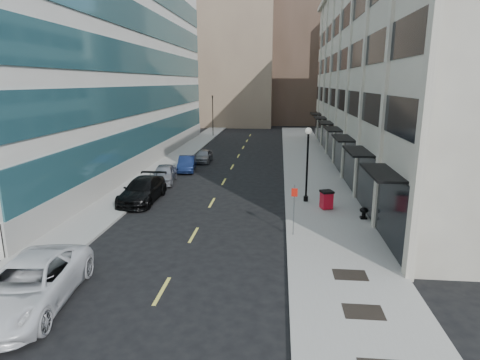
% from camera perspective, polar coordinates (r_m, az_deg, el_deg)
% --- Properties ---
extents(ground, '(160.00, 160.00, 0.00)m').
position_cam_1_polar(ground, '(15.14, -13.28, -18.78)').
color(ground, black).
rests_on(ground, ground).
extents(sidewalk_right, '(5.00, 80.00, 0.15)m').
position_cam_1_polar(sidewalk_right, '(33.13, 10.64, -0.41)').
color(sidewalk_right, gray).
rests_on(sidewalk_right, ground).
extents(sidewalk_left, '(3.00, 80.00, 0.15)m').
position_cam_1_polar(sidewalk_left, '(34.77, -12.99, 0.14)').
color(sidewalk_left, gray).
rests_on(sidewalk_left, ground).
extents(building_right, '(15.30, 46.50, 18.25)m').
position_cam_1_polar(building_right, '(40.95, 24.03, 13.93)').
color(building_right, beige).
rests_on(building_right, ground).
extents(building_left, '(16.14, 46.00, 20.00)m').
position_cam_1_polar(building_left, '(44.08, -22.89, 15.25)').
color(building_left, silver).
rests_on(building_left, ground).
extents(skyline_tan_near, '(14.00, 18.00, 28.00)m').
position_cam_1_polar(skyline_tan_near, '(80.68, -0.49, 17.99)').
color(skyline_tan_near, '#8C775B').
rests_on(skyline_tan_near, ground).
extents(skyline_brown, '(12.00, 16.00, 34.00)m').
position_cam_1_polar(skyline_brown, '(84.56, 8.43, 19.70)').
color(skyline_brown, brown).
rests_on(skyline_brown, ground).
extents(skyline_tan_far, '(12.00, 14.00, 22.00)m').
position_cam_1_polar(skyline_tan_far, '(91.94, -6.25, 15.52)').
color(skyline_tan_far, '#8C775B').
rests_on(skyline_tan_far, ground).
extents(skyline_stone, '(10.00, 14.00, 20.00)m').
position_cam_1_polar(skyline_stone, '(79.20, 15.94, 14.66)').
color(skyline_stone, beige).
rests_on(skyline_stone, ground).
extents(grate_mid, '(1.40, 1.00, 0.01)m').
position_cam_1_polar(grate_mid, '(15.53, 17.14, -17.46)').
color(grate_mid, black).
rests_on(grate_mid, sidewalk_right).
extents(grate_far, '(1.40, 1.00, 0.01)m').
position_cam_1_polar(grate_far, '(17.94, 15.38, -12.88)').
color(grate_far, black).
rests_on(grate_far, sidewalk_right).
extents(road_centerline, '(0.15, 68.20, 0.01)m').
position_cam_1_polar(road_centerline, '(30.44, -3.09, -1.59)').
color(road_centerline, '#D8CC4C').
rests_on(road_centerline, ground).
extents(traffic_signal, '(0.66, 0.66, 6.98)m').
position_cam_1_polar(traffic_signal, '(60.88, -3.94, 11.53)').
color(traffic_signal, black).
rests_on(traffic_signal, ground).
extents(car_white_van, '(3.54, 6.51, 1.73)m').
position_cam_1_polar(car_white_van, '(16.94, -27.85, -13.04)').
color(car_white_van, white).
rests_on(car_white_van, ground).
extents(car_black_pickup, '(2.29, 5.56, 1.61)m').
position_cam_1_polar(car_black_pickup, '(28.41, -13.69, -1.42)').
color(car_black_pickup, black).
rests_on(car_black_pickup, ground).
extents(car_silver_sedan, '(2.33, 4.56, 1.49)m').
position_cam_1_polar(car_silver_sedan, '(33.32, -10.74, 0.85)').
color(car_silver_sedan, '#94969C').
rests_on(car_silver_sedan, ground).
extents(car_blue_sedan, '(2.01, 4.34, 1.38)m').
position_cam_1_polar(car_blue_sedan, '(37.50, -7.56, 2.32)').
color(car_blue_sedan, '#13214A').
rests_on(car_blue_sedan, ground).
extents(car_grey_sedan, '(1.53, 3.78, 1.29)m').
position_cam_1_polar(car_grey_sedan, '(41.54, -5.17, 3.43)').
color(car_grey_sedan, gray).
rests_on(car_grey_sedan, ground).
extents(trash_bin, '(0.93, 0.93, 1.20)m').
position_cam_1_polar(trash_bin, '(26.14, 12.19, -2.67)').
color(trash_bin, red).
rests_on(trash_bin, sidewalk_right).
extents(lamppost, '(0.43, 0.43, 5.13)m').
position_cam_1_polar(lamppost, '(27.02, 9.57, 3.15)').
color(lamppost, black).
rests_on(lamppost, sidewalk_right).
extents(sign_post, '(0.32, 0.07, 2.74)m').
position_cam_1_polar(sign_post, '(21.12, 7.71, -3.34)').
color(sign_post, slate).
rests_on(sign_post, sidewalk_right).
extents(urn_planter, '(0.50, 0.50, 0.69)m').
position_cam_1_polar(urn_planter, '(24.92, 17.21, -4.35)').
color(urn_planter, black).
rests_on(urn_planter, sidewalk_right).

